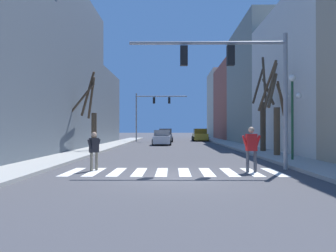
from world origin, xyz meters
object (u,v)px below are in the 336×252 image
object	(u,v)px
car_parked_left_mid	(200,135)
street_tree_right_near	(275,113)
pedestrian_on_right_sidewalk	(251,145)
pedestrian_crossing_street	(94,148)
traffic_signal_far	(151,106)
street_tree_left_far	(91,117)
car_parked_left_far	(166,136)
street_tree_left_mid	(263,114)
street_lamp_right_corner	(292,99)
car_parked_right_mid	(162,138)
traffic_signal_near	(239,70)

from	to	relation	value
car_parked_left_mid	street_tree_right_near	distance (m)	26.07
pedestrian_on_right_sidewalk	pedestrian_crossing_street	bearing A→B (deg)	-9.72
traffic_signal_far	street_tree_left_far	xyz separation A→B (m)	(-3.19, -19.44, -2.07)
street_tree_right_near	street_tree_left_far	bearing A→B (deg)	160.35
car_parked_left_far	street_tree_right_near	distance (m)	24.17
pedestrian_crossing_street	street_tree_left_mid	bearing A→B (deg)	-10.15
pedestrian_crossing_street	car_parked_left_far	bearing A→B (deg)	30.01
street_lamp_right_corner	car_parked_left_far	xyz separation A→B (m)	(-7.03, 25.96, -2.45)
street_lamp_right_corner	car_parked_right_mid	xyz separation A→B (m)	(-7.25, 17.91, -2.51)
car_parked_left_far	pedestrian_on_right_sidewalk	bearing A→B (deg)	7.63
street_lamp_right_corner	pedestrian_on_right_sidewalk	world-z (taller)	street_lamp_right_corner
traffic_signal_near	pedestrian_crossing_street	xyz separation A→B (m)	(-6.07, -0.53, -3.29)
traffic_signal_far	street_tree_right_near	world-z (taller)	traffic_signal_far
pedestrian_crossing_street	street_tree_left_far	size ratio (longest dim) A/B	0.27
pedestrian_on_right_sidewalk	pedestrian_crossing_street	world-z (taller)	pedestrian_on_right_sidewalk
car_parked_left_mid	car_parked_right_mid	size ratio (longest dim) A/B	1.03
car_parked_left_mid	car_parked_left_far	distance (m)	5.54
car_parked_right_mid	street_tree_left_mid	bearing A→B (deg)	32.94
traffic_signal_far	car_parked_left_mid	xyz separation A→B (m)	(6.73, 2.07, -3.88)
traffic_signal_far	street_tree_left_mid	xyz separation A→B (m)	(9.27, -20.43, -1.93)
traffic_signal_far	street_tree_left_far	distance (m)	19.81
traffic_signal_near	street_tree_left_far	size ratio (longest dim) A/B	1.16
car_parked_right_mid	pedestrian_on_right_sidewalk	xyz separation A→B (m)	(4.21, -21.75, 0.33)
car_parked_left_far	car_parked_left_mid	bearing A→B (deg)	121.10
car_parked_left_mid	street_tree_left_mid	bearing A→B (deg)	-173.55
street_tree_right_near	pedestrian_crossing_street	bearing A→B (deg)	-146.15
car_parked_left_mid	pedestrian_on_right_sidewalk	world-z (taller)	pedestrian_on_right_sidewalk
street_lamp_right_corner	pedestrian_crossing_street	xyz separation A→B (m)	(-9.42, -3.43, -2.30)
street_tree_right_near	street_lamp_right_corner	bearing A→B (deg)	-91.01
car_parked_left_mid	pedestrian_on_right_sidewalk	size ratio (longest dim) A/B	2.67
street_tree_left_mid	street_tree_right_near	world-z (taller)	street_tree_left_mid
street_lamp_right_corner	car_parked_right_mid	distance (m)	19.48
pedestrian_crossing_street	car_parked_left_mid	bearing A→B (deg)	22.18
car_parked_right_mid	street_tree_right_near	world-z (taller)	street_tree_right_near
pedestrian_crossing_street	traffic_signal_far	bearing A→B (deg)	33.89
pedestrian_crossing_street	street_tree_right_near	bearing A→B (deg)	-21.48
traffic_signal_near	street_tree_right_near	size ratio (longest dim) A/B	1.17
pedestrian_on_right_sidewalk	street_tree_left_mid	bearing A→B (deg)	-114.07
pedestrian_on_right_sidewalk	car_parked_left_mid	bearing A→B (deg)	-97.39
street_lamp_right_corner	car_parked_left_mid	world-z (taller)	street_lamp_right_corner
car_parked_right_mid	street_tree_left_far	world-z (taller)	street_tree_left_far
street_tree_left_mid	car_parked_left_mid	bearing A→B (deg)	96.45
street_tree_left_far	car_parked_left_far	bearing A→B (deg)	74.50
traffic_signal_far	pedestrian_on_right_sidewalk	world-z (taller)	traffic_signal_far
street_tree_left_mid	street_lamp_right_corner	bearing A→B (deg)	-92.38
traffic_signal_far	street_tree_right_near	distance (m)	25.56
car_parked_right_mid	street_tree_right_near	xyz separation A→B (m)	(7.30, -14.98, 1.96)
car_parked_left_mid	street_tree_left_mid	size ratio (longest dim) A/B	0.72
street_lamp_right_corner	car_parked_left_far	distance (m)	27.00
car_parked_right_mid	street_tree_left_mid	world-z (taller)	street_tree_left_mid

